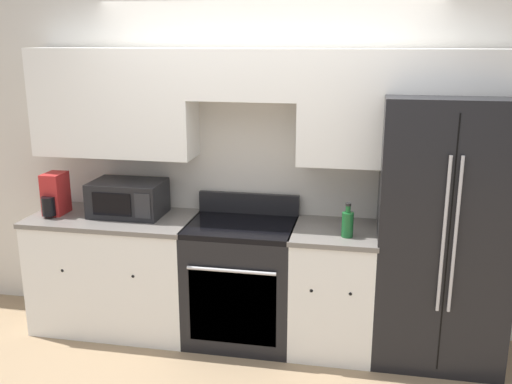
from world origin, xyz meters
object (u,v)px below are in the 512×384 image
microwave (128,198)px  oven_range (241,281)px  bottle (348,223)px  refrigerator (441,231)px

microwave → oven_range: bearing=-4.3°
microwave → bottle: size_ratio=2.28×
refrigerator → microwave: 2.32m
refrigerator → microwave: size_ratio=3.42×
refrigerator → microwave: bearing=179.6°
oven_range → refrigerator: (1.41, 0.05, 0.47)m
refrigerator → bottle: refrigerator is taller
refrigerator → bottle: 0.67m
refrigerator → bottle: bearing=-164.0°
microwave → refrigerator: bearing=-0.4°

